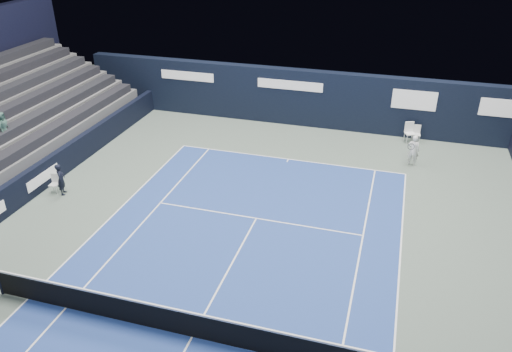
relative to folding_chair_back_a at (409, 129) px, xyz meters
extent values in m
plane|color=#516057|center=(-5.47, -13.74, -0.71)|extent=(48.00, 48.00, 0.00)
cube|color=navy|center=(-5.47, -15.74, -0.70)|extent=(10.97, 23.77, 0.01)
cube|color=white|center=(0.06, -0.14, -0.22)|extent=(0.61, 0.59, 0.04)
cube|color=white|center=(-0.02, 0.06, 0.08)|extent=(0.45, 0.21, 0.56)
cylinder|color=white|center=(0.17, 0.12, -0.46)|extent=(0.03, 0.03, 0.49)
cylinder|color=white|center=(-0.20, -0.04, -0.46)|extent=(0.03, 0.03, 0.49)
cylinder|color=white|center=(0.32, -0.24, -0.46)|extent=(0.03, 0.03, 0.49)
cylinder|color=white|center=(-0.06, -0.39, -0.46)|extent=(0.03, 0.03, 0.49)
cube|color=white|center=(-0.03, 0.08, 0.17)|extent=(0.39, 0.23, 0.36)
cube|color=silver|center=(0.38, 0.03, -0.30)|extent=(0.42, 0.40, 0.04)
cube|color=silver|center=(0.37, 0.21, -0.05)|extent=(0.39, 0.06, 0.47)
cylinder|color=silver|center=(0.54, 0.21, -0.50)|extent=(0.02, 0.02, 0.41)
cylinder|color=silver|center=(0.20, 0.18, -0.50)|extent=(0.02, 0.02, 0.41)
cylinder|color=silver|center=(0.56, -0.11, -0.50)|extent=(0.02, 0.02, 0.41)
cylinder|color=silver|center=(0.23, -0.14, -0.50)|extent=(0.02, 0.02, 0.41)
cube|color=white|center=(-14.27, -9.79, -0.33)|extent=(0.39, 0.38, 0.03)
cube|color=white|center=(-14.28, -9.63, -0.11)|extent=(0.36, 0.06, 0.43)
cylinder|color=white|center=(-14.13, -9.63, -0.52)|extent=(0.02, 0.02, 0.38)
cylinder|color=white|center=(-14.44, -9.67, -0.52)|extent=(0.02, 0.02, 0.38)
cylinder|color=white|center=(-14.10, -9.92, -0.52)|extent=(0.02, 0.02, 0.38)
cylinder|color=white|center=(-14.40, -9.95, -0.52)|extent=(0.02, 0.02, 0.38)
imported|color=black|center=(-13.86, -9.79, -0.02)|extent=(0.51, 0.60, 1.38)
cube|color=white|center=(-5.47, -3.86, -0.70)|extent=(10.97, 0.06, 0.00)
cube|color=white|center=(-10.95, -15.74, -0.70)|extent=(0.06, 23.77, 0.00)
cube|color=white|center=(-9.58, -15.74, -0.70)|extent=(0.06, 23.77, 0.00)
cube|color=white|center=(-5.47, -9.34, -0.70)|extent=(8.23, 0.06, 0.00)
cube|color=white|center=(-5.47, -15.74, -0.70)|extent=(0.06, 12.80, 0.00)
cube|color=white|center=(-5.47, -4.01, -0.70)|extent=(0.06, 0.30, 0.00)
cube|color=black|center=(-5.47, -15.74, -0.25)|extent=(12.80, 0.03, 0.86)
cube|color=white|center=(-5.47, -15.74, 0.20)|extent=(12.80, 0.05, 0.06)
cube|color=black|center=(-5.47, 0.76, 0.84)|extent=(26.00, 0.60, 3.10)
cube|color=silver|center=(-12.47, 0.44, 1.59)|extent=(3.20, 0.02, 0.50)
cube|color=silver|center=(-6.47, 0.44, 1.59)|extent=(3.60, 0.02, 0.50)
cube|color=silver|center=(0.03, 0.44, 1.39)|extent=(2.20, 0.02, 1.00)
cube|color=silver|center=(4.03, 0.44, 1.39)|extent=(1.80, 0.02, 0.90)
cube|color=black|center=(-14.97, -9.74, -0.11)|extent=(0.30, 22.00, 1.20)
cube|color=silver|center=(-14.80, -9.74, -0.11)|extent=(0.02, 2.00, 0.45)
cube|color=#464649|center=(-15.57, -8.74, 0.12)|extent=(0.90, 16.00, 1.65)
cube|color=#525254|center=(-16.47, -8.74, 0.34)|extent=(0.90, 16.00, 2.10)
cube|color=#4A4A4C|center=(-17.37, -8.74, 0.57)|extent=(0.90, 16.00, 2.55)
cube|color=black|center=(-15.57, -8.74, 1.14)|extent=(0.63, 15.20, 0.40)
cube|color=black|center=(-16.47, -8.74, 1.59)|extent=(0.63, 15.20, 0.40)
imported|color=#2C4A42|center=(-16.47, -9.50, 1.98)|extent=(0.53, 0.66, 1.18)
imported|color=white|center=(0.23, -2.75, 0.04)|extent=(0.59, 0.43, 1.50)
cylinder|color=black|center=(0.08, -3.05, 0.34)|extent=(0.03, 0.29, 0.13)
torus|color=black|center=(0.08, -3.30, 0.44)|extent=(0.30, 0.13, 0.29)
camera|label=1|loc=(-0.83, -25.06, 9.90)|focal=35.00mm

